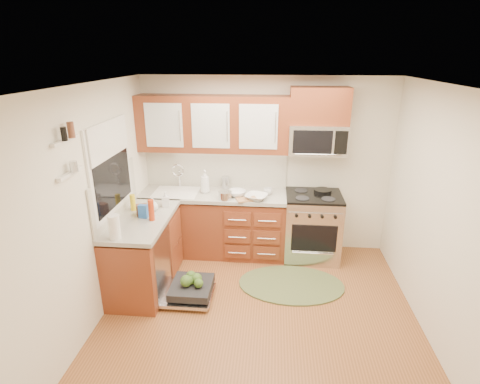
# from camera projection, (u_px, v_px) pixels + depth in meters

# --- Properties ---
(floor) EXTENTS (3.50, 3.50, 0.00)m
(floor) POSITION_uv_depth(u_px,v_px,m) (259.00, 318.00, 4.17)
(floor) COLOR brown
(floor) RESTS_ON ground
(ceiling) EXTENTS (3.50, 3.50, 0.00)m
(ceiling) POSITION_uv_depth(u_px,v_px,m) (264.00, 86.00, 3.30)
(ceiling) COLOR white
(ceiling) RESTS_ON ground
(wall_back) EXTENTS (3.50, 0.04, 2.50)m
(wall_back) POSITION_uv_depth(u_px,v_px,m) (266.00, 166.00, 5.37)
(wall_back) COLOR silver
(wall_back) RESTS_ON ground
(wall_front) EXTENTS (3.50, 0.04, 2.50)m
(wall_front) POSITION_uv_depth(u_px,v_px,m) (249.00, 341.00, 2.10)
(wall_front) COLOR silver
(wall_front) RESTS_ON ground
(wall_left) EXTENTS (0.04, 3.50, 2.50)m
(wall_left) POSITION_uv_depth(u_px,v_px,m) (93.00, 209.00, 3.89)
(wall_left) COLOR silver
(wall_left) RESTS_ON ground
(wall_right) EXTENTS (0.04, 3.50, 2.50)m
(wall_right) POSITION_uv_depth(u_px,v_px,m) (443.00, 222.00, 3.59)
(wall_right) COLOR silver
(wall_right) RESTS_ON ground
(base_cabinet_back) EXTENTS (2.05, 0.60, 0.85)m
(base_cabinet_back) POSITION_uv_depth(u_px,v_px,m) (214.00, 225.00, 5.44)
(base_cabinet_back) COLOR brown
(base_cabinet_back) RESTS_ON ground
(base_cabinet_left) EXTENTS (0.60, 1.25, 0.85)m
(base_cabinet_left) POSITION_uv_depth(u_px,v_px,m) (145.00, 255.00, 4.64)
(base_cabinet_left) COLOR brown
(base_cabinet_left) RESTS_ON ground
(countertop_back) EXTENTS (2.07, 0.64, 0.05)m
(countertop_back) POSITION_uv_depth(u_px,v_px,m) (213.00, 195.00, 5.26)
(countertop_back) COLOR #9E9A90
(countertop_back) RESTS_ON base_cabinet_back
(countertop_left) EXTENTS (0.64, 1.27, 0.05)m
(countertop_left) POSITION_uv_depth(u_px,v_px,m) (142.00, 220.00, 4.47)
(countertop_left) COLOR #9E9A90
(countertop_left) RESTS_ON base_cabinet_left
(backsplash_back) EXTENTS (2.05, 0.02, 0.57)m
(backsplash_back) POSITION_uv_depth(u_px,v_px,m) (216.00, 168.00, 5.43)
(backsplash_back) COLOR beige
(backsplash_back) RESTS_ON ground
(backsplash_left) EXTENTS (0.02, 1.25, 0.57)m
(backsplash_left) POSITION_uv_depth(u_px,v_px,m) (115.00, 195.00, 4.39)
(backsplash_left) COLOR beige
(backsplash_left) RESTS_ON ground
(upper_cabinets) EXTENTS (2.05, 0.35, 0.75)m
(upper_cabinets) POSITION_uv_depth(u_px,v_px,m) (213.00, 124.00, 5.05)
(upper_cabinets) COLOR brown
(upper_cabinets) RESTS_ON ground
(cabinet_over_mw) EXTENTS (0.76, 0.35, 0.47)m
(cabinet_over_mw) POSITION_uv_depth(u_px,v_px,m) (320.00, 105.00, 4.84)
(cabinet_over_mw) COLOR brown
(cabinet_over_mw) RESTS_ON ground
(range) EXTENTS (0.76, 0.64, 0.95)m
(range) POSITION_uv_depth(u_px,v_px,m) (312.00, 226.00, 5.28)
(range) COLOR silver
(range) RESTS_ON ground
(microwave) EXTENTS (0.76, 0.38, 0.40)m
(microwave) POSITION_uv_depth(u_px,v_px,m) (317.00, 139.00, 4.97)
(microwave) COLOR silver
(microwave) RESTS_ON ground
(sink) EXTENTS (0.62, 0.50, 0.26)m
(sink) POSITION_uv_depth(u_px,v_px,m) (177.00, 201.00, 5.32)
(sink) COLOR white
(sink) RESTS_ON ground
(dishwasher) EXTENTS (0.70, 0.60, 0.20)m
(dishwasher) POSITION_uv_depth(u_px,v_px,m) (189.00, 290.00, 4.49)
(dishwasher) COLOR silver
(dishwasher) RESTS_ON ground
(window) EXTENTS (0.03, 1.05, 1.05)m
(window) POSITION_uv_depth(u_px,v_px,m) (111.00, 168.00, 4.25)
(window) COLOR white
(window) RESTS_ON ground
(window_blind) EXTENTS (0.02, 0.96, 0.40)m
(window_blind) POSITION_uv_depth(u_px,v_px,m) (109.00, 139.00, 4.13)
(window_blind) COLOR white
(window_blind) RESTS_ON ground
(shelf_upper) EXTENTS (0.04, 0.40, 0.03)m
(shelf_upper) POSITION_uv_depth(u_px,v_px,m) (65.00, 141.00, 3.28)
(shelf_upper) COLOR white
(shelf_upper) RESTS_ON ground
(shelf_lower) EXTENTS (0.04, 0.40, 0.03)m
(shelf_lower) POSITION_uv_depth(u_px,v_px,m) (71.00, 173.00, 3.38)
(shelf_lower) COLOR white
(shelf_lower) RESTS_ON ground
(rug) EXTENTS (1.53, 1.23, 0.02)m
(rug) POSITION_uv_depth(u_px,v_px,m) (291.00, 284.00, 4.75)
(rug) COLOR #59663A
(rug) RESTS_ON ground
(skillet) EXTENTS (0.26, 0.26, 0.04)m
(skillet) POSITION_uv_depth(u_px,v_px,m) (323.00, 191.00, 5.20)
(skillet) COLOR black
(skillet) RESTS_ON range
(stock_pot) EXTENTS (0.23, 0.23, 0.11)m
(stock_pot) POSITION_uv_depth(u_px,v_px,m) (225.00, 195.00, 5.01)
(stock_pot) COLOR silver
(stock_pot) RESTS_ON countertop_back
(cutting_board) EXTENTS (0.31, 0.26, 0.02)m
(cutting_board) POSITION_uv_depth(u_px,v_px,m) (247.00, 199.00, 5.00)
(cutting_board) COLOR #A5774B
(cutting_board) RESTS_ON countertop_back
(canister) EXTENTS (0.12, 0.12, 0.18)m
(canister) POSITION_uv_depth(u_px,v_px,m) (226.00, 183.00, 5.41)
(canister) COLOR silver
(canister) RESTS_ON countertop_back
(paper_towel_roll) EXTENTS (0.15, 0.15, 0.27)m
(paper_towel_roll) POSITION_uv_depth(u_px,v_px,m) (114.00, 227.00, 3.92)
(paper_towel_roll) COLOR white
(paper_towel_roll) RESTS_ON countertop_left
(mustard_bottle) EXTENTS (0.07, 0.07, 0.20)m
(mustard_bottle) POSITION_uv_depth(u_px,v_px,m) (133.00, 202.00, 4.65)
(mustard_bottle) COLOR yellow
(mustard_bottle) RESTS_ON countertop_left
(red_bottle) EXTENTS (0.08, 0.08, 0.25)m
(red_bottle) POSITION_uv_depth(u_px,v_px,m) (151.00, 210.00, 4.36)
(red_bottle) COLOR #B3310E
(red_bottle) RESTS_ON countertop_left
(wooden_box) EXTENTS (0.15, 0.13, 0.13)m
(wooden_box) POSITION_uv_depth(u_px,v_px,m) (142.00, 210.00, 4.53)
(wooden_box) COLOR brown
(wooden_box) RESTS_ON countertop_left
(blue_carton) EXTENTS (0.11, 0.07, 0.16)m
(blue_carton) POSITION_uv_depth(u_px,v_px,m) (143.00, 211.00, 4.44)
(blue_carton) COLOR blue
(blue_carton) RESTS_ON countertop_left
(bowl_a) EXTENTS (0.36, 0.36, 0.07)m
(bowl_a) POSITION_uv_depth(u_px,v_px,m) (256.00, 197.00, 5.01)
(bowl_a) COLOR #999999
(bowl_a) RESTS_ON countertop_back
(bowl_b) EXTENTS (0.29, 0.29, 0.08)m
(bowl_b) POSITION_uv_depth(u_px,v_px,m) (237.00, 193.00, 5.13)
(bowl_b) COLOR #999999
(bowl_b) RESTS_ON countertop_back
(cup) EXTENTS (0.13, 0.13, 0.10)m
(cup) POSITION_uv_depth(u_px,v_px,m) (268.00, 191.00, 5.18)
(cup) COLOR #999999
(cup) RESTS_ON countertop_back
(soap_bottle_a) EXTENTS (0.17, 0.17, 0.33)m
(soap_bottle_a) POSITION_uv_depth(u_px,v_px,m) (205.00, 182.00, 5.21)
(soap_bottle_a) COLOR #999999
(soap_bottle_a) RESTS_ON countertop_back
(soap_bottle_b) EXTENTS (0.11, 0.11, 0.20)m
(soap_bottle_b) POSITION_uv_depth(u_px,v_px,m) (165.00, 199.00, 4.77)
(soap_bottle_b) COLOR #999999
(soap_bottle_b) RESTS_ON countertop_left
(soap_bottle_c) EXTENTS (0.14, 0.14, 0.16)m
(soap_bottle_c) POSITION_uv_depth(u_px,v_px,m) (153.00, 205.00, 4.64)
(soap_bottle_c) COLOR #999999
(soap_bottle_c) RESTS_ON countertop_left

